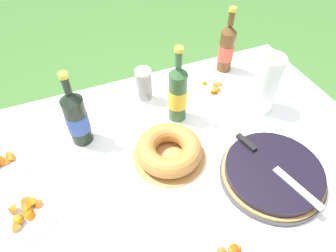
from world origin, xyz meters
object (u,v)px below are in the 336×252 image
(berry_tart, at_px, (273,174))
(bundt_cake, at_px, (169,150))
(paper_towel_roll, at_px, (265,84))
(snack_plate_right, at_px, (214,87))
(cider_bottle_green, at_px, (178,93))
(juice_bottle_red, at_px, (76,118))
(cup_stack, at_px, (143,85))
(snack_plate_near, at_px, (27,213))
(cider_bottle_amber, at_px, (226,48))
(snack_plate_left, at_px, (4,162))
(serving_knife, at_px, (269,162))

(berry_tart, bearing_deg, bundt_cake, 143.06)
(paper_towel_roll, bearing_deg, snack_plate_right, 122.61)
(cider_bottle_green, height_order, juice_bottle_red, cider_bottle_green)
(cup_stack, bearing_deg, paper_towel_roll, -28.14)
(snack_plate_near, bearing_deg, bundt_cake, 5.09)
(berry_tart, bearing_deg, juice_bottle_red, 143.16)
(cup_stack, height_order, cider_bottle_green, cider_bottle_green)
(snack_plate_near, bearing_deg, cider_bottle_green, 20.32)
(berry_tart, height_order, cup_stack, cup_stack)
(berry_tart, height_order, cider_bottle_amber, cider_bottle_amber)
(snack_plate_right, bearing_deg, cider_bottle_amber, 45.76)
(cup_stack, distance_m, snack_plate_left, 0.63)
(cider_bottle_amber, height_order, snack_plate_left, cider_bottle_amber)
(paper_towel_roll, bearing_deg, cider_bottle_green, 166.89)
(berry_tart, xyz_separation_m, cup_stack, (-0.29, 0.58, 0.05))
(serving_knife, xyz_separation_m, snack_plate_near, (-0.82, 0.15, -0.05))
(serving_knife, bearing_deg, snack_plate_left, -127.64)
(berry_tart, distance_m, snack_plate_right, 0.53)
(snack_plate_right, bearing_deg, serving_knife, -96.47)
(juice_bottle_red, relative_size, snack_plate_near, 1.61)
(cider_bottle_green, bearing_deg, cup_stack, 120.83)
(snack_plate_near, distance_m, paper_towel_roll, 1.02)
(bundt_cake, bearing_deg, cup_stack, 86.68)
(snack_plate_right, bearing_deg, cup_stack, 170.92)
(cup_stack, bearing_deg, serving_knife, -63.18)
(juice_bottle_red, bearing_deg, paper_towel_roll, -8.15)
(cider_bottle_green, distance_m, juice_bottle_red, 0.40)
(paper_towel_roll, bearing_deg, berry_tart, -117.16)
(serving_knife, height_order, cup_stack, cup_stack)
(serving_knife, height_order, juice_bottle_red, juice_bottle_red)
(berry_tart, relative_size, cider_bottle_amber, 1.15)
(cider_bottle_amber, bearing_deg, paper_towel_roll, -89.26)
(berry_tart, relative_size, bundt_cake, 1.34)
(snack_plate_near, bearing_deg, snack_plate_left, 104.24)
(snack_plate_left, distance_m, snack_plate_right, 0.94)
(bundt_cake, distance_m, snack_plate_right, 0.46)
(snack_plate_right, relative_size, paper_towel_roll, 0.75)
(snack_plate_right, distance_m, paper_towel_roll, 0.26)
(cider_bottle_green, xyz_separation_m, cider_bottle_amber, (0.36, 0.23, -0.01))
(berry_tart, distance_m, cider_bottle_green, 0.47)
(bundt_cake, bearing_deg, snack_plate_near, -174.91)
(juice_bottle_red, bearing_deg, serving_knife, -35.35)
(cider_bottle_green, bearing_deg, juice_bottle_red, 176.41)
(bundt_cake, xyz_separation_m, snack_plate_left, (-0.58, 0.20, -0.03))
(berry_tart, relative_size, serving_knife, 1.01)
(bundt_cake, distance_m, snack_plate_near, 0.52)
(bundt_cake, bearing_deg, cider_bottle_amber, 41.41)
(cider_bottle_amber, relative_size, juice_bottle_red, 0.99)
(serving_knife, xyz_separation_m, bundt_cake, (-0.30, 0.20, -0.02))
(serving_knife, bearing_deg, cup_stack, -166.48)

